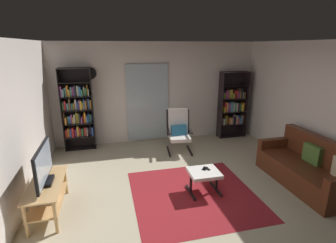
{
  "coord_description": "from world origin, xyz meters",
  "views": [
    {
      "loc": [
        -1.33,
        -3.72,
        2.49
      ],
      "look_at": [
        -0.12,
        1.2,
        1.0
      ],
      "focal_mm": 27.51,
      "sensor_mm": 36.0,
      "label": 1
    }
  ],
  "objects_px": {
    "television": "(44,166)",
    "wall_clock": "(90,73)",
    "bookshelf_near_sofa": "(232,106)",
    "leather_sofa": "(308,169)",
    "lounge_armchair": "(179,130)",
    "tv_stand": "(47,193)",
    "tv_remote": "(207,168)",
    "ottoman": "(204,175)",
    "bookshelf_near_tv": "(78,111)",
    "cell_phone": "(205,169)"
  },
  "relations": [
    {
      "from": "leather_sofa",
      "to": "ottoman",
      "type": "bearing_deg",
      "value": 174.28
    },
    {
      "from": "tv_remote",
      "to": "tv_stand",
      "type": "bearing_deg",
      "value": 160.73
    },
    {
      "from": "bookshelf_near_tv",
      "to": "leather_sofa",
      "type": "xyz_separation_m",
      "value": [
        4.23,
        -2.85,
        -0.66
      ]
    },
    {
      "from": "television",
      "to": "bookshelf_near_tv",
      "type": "bearing_deg",
      "value": 84.19
    },
    {
      "from": "leather_sofa",
      "to": "lounge_armchair",
      "type": "bearing_deg",
      "value": 131.26
    },
    {
      "from": "television",
      "to": "leather_sofa",
      "type": "height_order",
      "value": "television"
    },
    {
      "from": "tv_stand",
      "to": "bookshelf_near_sofa",
      "type": "bearing_deg",
      "value": 30.75
    },
    {
      "from": "wall_clock",
      "to": "cell_phone",
      "type": "bearing_deg",
      "value": -54.42
    },
    {
      "from": "bookshelf_near_tv",
      "to": "wall_clock",
      "type": "bearing_deg",
      "value": 20.41
    },
    {
      "from": "tv_remote",
      "to": "leather_sofa",
      "type": "bearing_deg",
      "value": -28.49
    },
    {
      "from": "bookshelf_near_sofa",
      "to": "lounge_armchair",
      "type": "bearing_deg",
      "value": -158.94
    },
    {
      "from": "tv_stand",
      "to": "cell_phone",
      "type": "xyz_separation_m",
      "value": [
        2.57,
        0.07,
        0.07
      ]
    },
    {
      "from": "tv_stand",
      "to": "cell_phone",
      "type": "bearing_deg",
      "value": 1.54
    },
    {
      "from": "bookshelf_near_sofa",
      "to": "tv_remote",
      "type": "height_order",
      "value": "bookshelf_near_sofa"
    },
    {
      "from": "tv_stand",
      "to": "tv_remote",
      "type": "distance_m",
      "value": 2.61
    },
    {
      "from": "bookshelf_near_sofa",
      "to": "tv_remote",
      "type": "xyz_separation_m",
      "value": [
        -1.76,
        -2.54,
        -0.47
      ]
    },
    {
      "from": "television",
      "to": "wall_clock",
      "type": "xyz_separation_m",
      "value": [
        0.63,
        2.77,
        1.05
      ]
    },
    {
      "from": "bookshelf_near_sofa",
      "to": "ottoman",
      "type": "xyz_separation_m",
      "value": [
        -1.84,
        -2.61,
        -0.55
      ]
    },
    {
      "from": "television",
      "to": "tv_stand",
      "type": "bearing_deg",
      "value": -108.64
    },
    {
      "from": "tv_stand",
      "to": "cell_phone",
      "type": "relative_size",
      "value": 8.03
    },
    {
      "from": "leather_sofa",
      "to": "cell_phone",
      "type": "relative_size",
      "value": 13.26
    },
    {
      "from": "bookshelf_near_sofa",
      "to": "ottoman",
      "type": "relative_size",
      "value": 3.49
    },
    {
      "from": "television",
      "to": "wall_clock",
      "type": "relative_size",
      "value": 3.28
    },
    {
      "from": "tv_remote",
      "to": "bookshelf_near_sofa",
      "type": "bearing_deg",
      "value": 34.73
    },
    {
      "from": "lounge_armchair",
      "to": "ottoman",
      "type": "height_order",
      "value": "lounge_armchair"
    },
    {
      "from": "television",
      "to": "tv_remote",
      "type": "xyz_separation_m",
      "value": [
        2.6,
        0.05,
        -0.38
      ]
    },
    {
      "from": "bookshelf_near_tv",
      "to": "ottoman",
      "type": "bearing_deg",
      "value": -49.62
    },
    {
      "from": "bookshelf_near_tv",
      "to": "tv_remote",
      "type": "bearing_deg",
      "value": -47.94
    },
    {
      "from": "leather_sofa",
      "to": "bookshelf_near_sofa",
      "type": "bearing_deg",
      "value": 92.79
    },
    {
      "from": "ottoman",
      "to": "wall_clock",
      "type": "relative_size",
      "value": 1.8
    },
    {
      "from": "tv_stand",
      "to": "bookshelf_near_tv",
      "type": "relative_size",
      "value": 0.56
    },
    {
      "from": "tv_remote",
      "to": "lounge_armchair",
      "type": "bearing_deg",
      "value": 68.74
    },
    {
      "from": "leather_sofa",
      "to": "lounge_armchair",
      "type": "height_order",
      "value": "lounge_armchair"
    },
    {
      "from": "lounge_armchair",
      "to": "tv_remote",
      "type": "relative_size",
      "value": 7.1
    },
    {
      "from": "television",
      "to": "ottoman",
      "type": "height_order",
      "value": "television"
    },
    {
      "from": "tv_stand",
      "to": "tv_remote",
      "type": "height_order",
      "value": "tv_stand"
    },
    {
      "from": "television",
      "to": "ottoman",
      "type": "bearing_deg",
      "value": -0.38
    },
    {
      "from": "bookshelf_near_sofa",
      "to": "cell_phone",
      "type": "relative_size",
      "value": 13.05
    },
    {
      "from": "television",
      "to": "bookshelf_near_tv",
      "type": "distance_m",
      "value": 2.66
    },
    {
      "from": "tv_stand",
      "to": "cell_phone",
      "type": "distance_m",
      "value": 2.57
    },
    {
      "from": "bookshelf_near_sofa",
      "to": "leather_sofa",
      "type": "xyz_separation_m",
      "value": [
        0.14,
        -2.8,
        -0.57
      ]
    },
    {
      "from": "television",
      "to": "tv_remote",
      "type": "distance_m",
      "value": 2.63
    },
    {
      "from": "ottoman",
      "to": "cell_phone",
      "type": "bearing_deg",
      "value": 60.39
    },
    {
      "from": "tv_stand",
      "to": "bookshelf_near_tv",
      "type": "xyz_separation_m",
      "value": [
        0.27,
        2.64,
        0.64
      ]
    },
    {
      "from": "tv_remote",
      "to": "wall_clock",
      "type": "height_order",
      "value": "wall_clock"
    },
    {
      "from": "tv_stand",
      "to": "ottoman",
      "type": "distance_m",
      "value": 2.53
    },
    {
      "from": "lounge_armchair",
      "to": "wall_clock",
      "type": "bearing_deg",
      "value": 156.88
    },
    {
      "from": "lounge_armchair",
      "to": "bookshelf_near_tv",
      "type": "bearing_deg",
      "value": 163.11
    },
    {
      "from": "cell_phone",
      "to": "wall_clock",
      "type": "relative_size",
      "value": 0.48
    },
    {
      "from": "bookshelf_near_sofa",
      "to": "wall_clock",
      "type": "distance_m",
      "value": 3.86
    }
  ]
}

